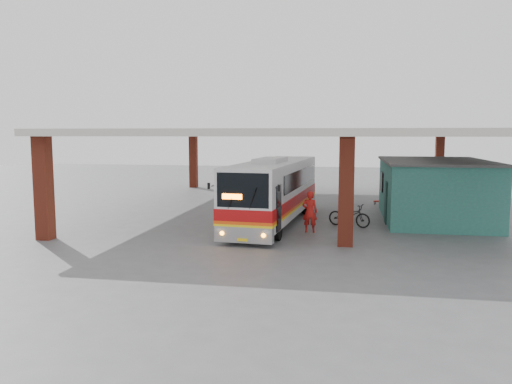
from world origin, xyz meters
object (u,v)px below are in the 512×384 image
object	(u,v)px
red_chair	(380,199)
coach_bus	(275,191)
motorcycle	(349,215)
pedestrian	(310,212)

from	to	relation	value
red_chair	coach_bus	bearing A→B (deg)	-111.75
coach_bus	motorcycle	distance (m)	3.83
motorcycle	pedestrian	size ratio (longest dim) A/B	1.12
coach_bus	pedestrian	xyz separation A→B (m)	(1.89, -2.00, -0.70)
coach_bus	motorcycle	bearing A→B (deg)	0.80
motorcycle	red_chair	bearing A→B (deg)	9.15
pedestrian	red_chair	bearing A→B (deg)	-114.35
coach_bus	motorcycle	xyz separation A→B (m)	(3.66, -0.26, -1.09)
coach_bus	red_chair	size ratio (longest dim) A/B	13.34
pedestrian	red_chair	size ratio (longest dim) A/B	2.18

